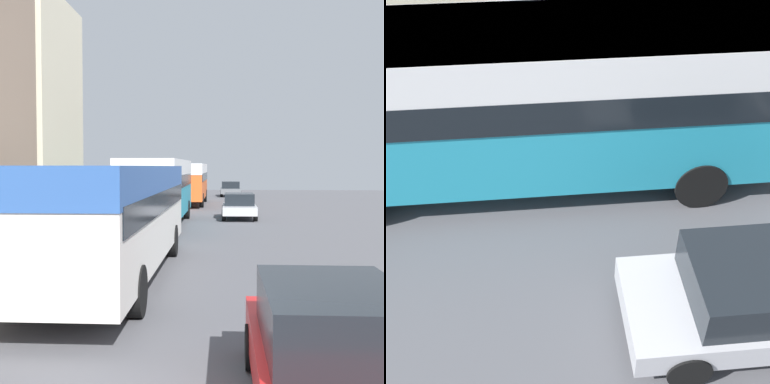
# 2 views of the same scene
# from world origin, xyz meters

# --- Properties ---
(building_far_terrace) EXTENTS (5.23, 6.24, 10.52)m
(building_far_terrace) POSITION_xyz_m (-8.82, 19.41, 5.26)
(building_far_terrace) COLOR beige
(building_far_terrace) RESTS_ON ground_plane
(bus_lead) EXTENTS (2.65, 11.22, 2.88)m
(bus_lead) POSITION_xyz_m (-1.67, 8.43, 1.88)
(bus_lead) COLOR silver
(bus_lead) RESTS_ON ground_plane
(bus_following) EXTENTS (2.57, 10.36, 3.19)m
(bus_following) POSITION_xyz_m (-2.04, 20.91, 2.06)
(bus_following) COLOR teal
(bus_following) RESTS_ON ground_plane
(bus_third_in_line) EXTENTS (2.61, 9.76, 3.06)m
(bus_third_in_line) POSITION_xyz_m (-1.60, 35.14, 1.99)
(bus_third_in_line) COLOR #EA5B23
(bus_third_in_line) RESTS_ON ground_plane
(car_crossing) EXTENTS (1.96, 4.44, 1.42)m
(car_crossing) POSITION_xyz_m (1.72, 46.25, 0.75)
(car_crossing) COLOR slate
(car_crossing) RESTS_ON ground_plane
(car_far_curb) EXTENTS (1.87, 4.01, 1.40)m
(car_far_curb) POSITION_xyz_m (1.95, 24.20, 0.73)
(car_far_curb) COLOR #B7B7BC
(car_far_curb) RESTS_ON ground_plane
(car_distant) EXTENTS (1.87, 4.51, 1.52)m
(car_distant) POSITION_xyz_m (2.41, 1.08, 0.79)
(car_distant) COLOR red
(car_distant) RESTS_ON ground_plane
(pedestrian_near_curb) EXTENTS (0.37, 0.37, 1.84)m
(pedestrian_near_curb) POSITION_xyz_m (-5.03, 18.40, 1.10)
(pedestrian_near_curb) COLOR #232838
(pedestrian_near_curb) RESTS_ON sidewalk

